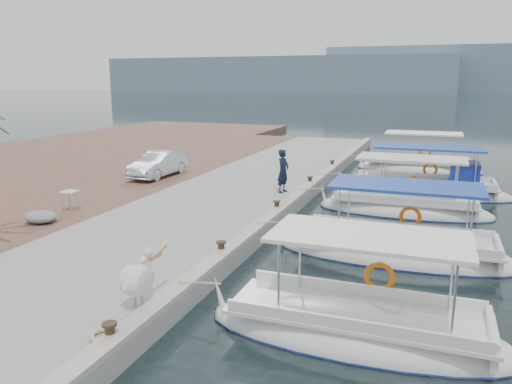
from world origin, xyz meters
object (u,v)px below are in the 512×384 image
fishing_caique_a (357,333)px  parked_car (158,164)px  fisherman (283,171)px  fishing_caique_c (404,210)px  fishing_caique_e (418,169)px  pelican (139,279)px  fishing_caique_b (396,253)px  fishing_caique_d (424,191)px

fishing_caique_a → parked_car: fishing_caique_a is taller
fisherman → fishing_caique_c: bearing=-75.7°
fishing_caique_e → pelican: size_ratio=4.68×
fishing_caique_b → parked_car: fishing_caique_b is taller
fishing_caique_b → fisherman: bearing=134.6°
fishing_caique_b → fishing_caique_e: same height
fishing_caique_c → fishing_caique_d: bearing=80.0°
pelican → parked_car: parked_car is taller
fishing_caique_b → parked_car: 13.53m
fishing_caique_c → pelican: fishing_caique_c is taller
parked_car → fishing_caique_c: bearing=-3.0°
fishing_caique_c → parked_car: bearing=174.8°
fishing_caique_d → fishing_caique_e: (-0.53, 6.29, -0.06)m
fishing_caique_b → fisherman: 7.36m
fishing_caique_c → pelican: bearing=-111.5°
fishing_caique_c → fishing_caique_d: 3.71m
fishing_caique_a → fishing_caique_d: bearing=86.6°
fishing_caique_d → fisherman: bearing=-145.4°
pelican → fishing_caique_a: bearing=14.0°
fishing_caique_b → fishing_caique_d: 9.03m
fishing_caique_b → fishing_caique_d: (0.50, 9.01, 0.06)m
fishing_caique_d → parked_car: bearing=-168.2°
fishing_caique_c → fisherman: fisherman is taller
fishing_caique_c → fishing_caique_a: bearing=-91.0°
fishing_caique_e → pelican: bearing=-102.3°
pelican → parked_car: 14.57m
fishing_caique_d → pelican: 16.19m
fishing_caique_a → fishing_caique_e: 20.48m
fishing_caique_c → fisherman: size_ratio=3.71×
parked_car → fishing_caique_e: bearing=39.1°
fishing_caique_d → parked_car: (-12.37, -2.59, 0.93)m
pelican → fisherman: size_ratio=0.82×
fishing_caique_d → parked_car: size_ratio=2.10×
fishing_caique_e → pelican: (-4.71, -21.58, 0.97)m
fishing_caique_c → fishing_caique_d: size_ratio=0.86×
fisherman → parked_car: fisherman is taller
pelican → fishing_caique_b: bearing=53.0°
fishing_caique_c → pelican: 12.55m
fishing_caique_e → fishing_caique_d: bearing=-85.2°
fishing_caique_c → parked_car: size_ratio=1.81×
fishing_caique_c → parked_car: 11.82m
fisherman → fishing_caique_b: bearing=-123.4°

